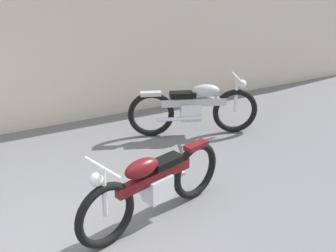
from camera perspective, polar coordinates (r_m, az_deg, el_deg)
motorcycle_maroon at (r=4.80m, az=-2.02°, el=-8.02°), size 2.06×0.82×0.95m
motorcycle_silver at (r=7.05m, az=3.66°, el=2.51°), size 2.09×1.00×0.99m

